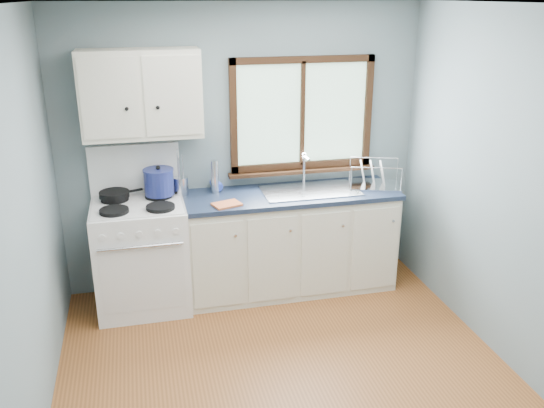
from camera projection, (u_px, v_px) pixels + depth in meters
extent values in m
cube|color=brown|center=(296.00, 396.00, 3.90)|extent=(3.20, 3.60, 0.02)
cube|color=white|center=(302.00, 2.00, 3.03)|extent=(3.20, 3.60, 0.02)
cube|color=slate|center=(243.00, 149.00, 5.12)|extent=(3.20, 0.02, 2.50)
cube|color=slate|center=(13.00, 249.00, 3.11)|extent=(0.02, 3.60, 2.50)
cube|color=slate|center=(532.00, 202.00, 3.82)|extent=(0.02, 3.60, 2.50)
cube|color=white|center=(142.00, 256.00, 4.87)|extent=(0.76, 0.65, 0.92)
cube|color=white|center=(135.00, 169.00, 4.91)|extent=(0.76, 0.05, 0.44)
cube|color=silver|center=(137.00, 205.00, 4.71)|extent=(0.72, 0.59, 0.01)
cylinder|color=black|center=(114.00, 211.00, 4.53)|extent=(0.23, 0.23, 0.03)
cylinder|color=black|center=(160.00, 207.00, 4.60)|extent=(0.23, 0.23, 0.03)
cylinder|color=black|center=(115.00, 198.00, 4.80)|extent=(0.23, 0.23, 0.03)
cylinder|color=black|center=(159.00, 195.00, 4.88)|extent=(0.23, 0.23, 0.03)
cylinder|color=silver|center=(141.00, 247.00, 4.47)|extent=(0.66, 0.02, 0.02)
cube|color=silver|center=(143.00, 280.00, 4.59)|extent=(0.66, 0.01, 0.55)
cube|color=silver|center=(290.00, 243.00, 5.18)|extent=(1.85, 0.60, 0.88)
cube|color=black|center=(289.00, 281.00, 5.34)|extent=(1.85, 0.54, 0.08)
cube|color=#141F32|center=(290.00, 195.00, 5.02)|extent=(1.89, 0.64, 0.04)
cube|color=silver|center=(310.00, 191.00, 5.06)|extent=(0.84, 0.46, 0.01)
cube|color=silver|center=(288.00, 200.00, 5.04)|extent=(0.36, 0.40, 0.14)
cube|color=silver|center=(331.00, 197.00, 5.12)|extent=(0.36, 0.40, 0.14)
cylinder|color=silver|center=(304.00, 169.00, 5.19)|extent=(0.02, 0.02, 0.28)
cylinder|color=silver|center=(306.00, 158.00, 5.08)|extent=(0.02, 0.16, 0.02)
sphere|color=silver|center=(304.00, 154.00, 5.14)|extent=(0.04, 0.04, 0.04)
cube|color=#9EC6A8|center=(302.00, 114.00, 5.11)|extent=(1.22, 0.01, 0.92)
cube|color=#321B0D|center=(303.00, 60.00, 4.93)|extent=(1.30, 0.05, 0.06)
cube|color=#321B0D|center=(301.00, 165.00, 5.26)|extent=(1.30, 0.05, 0.06)
cube|color=#321B0D|center=(233.00, 117.00, 4.96)|extent=(0.06, 0.05, 1.00)
cube|color=#321B0D|center=(368.00, 111.00, 5.23)|extent=(0.06, 0.05, 1.00)
cube|color=#321B0D|center=(302.00, 114.00, 5.10)|extent=(0.03, 0.05, 0.92)
cube|color=#321B0D|center=(302.00, 171.00, 5.25)|extent=(1.36, 0.10, 0.03)
cube|color=silver|center=(141.00, 94.00, 4.58)|extent=(0.95, 0.32, 0.70)
cube|color=silver|center=(110.00, 99.00, 4.38)|extent=(0.44, 0.01, 0.62)
cube|color=silver|center=(173.00, 96.00, 4.48)|extent=(0.44, 0.01, 0.62)
sphere|color=black|center=(127.00, 109.00, 4.42)|extent=(0.03, 0.03, 0.03)
sphere|color=black|center=(158.00, 108.00, 4.47)|extent=(0.03, 0.03, 0.03)
cylinder|color=black|center=(114.00, 194.00, 4.78)|extent=(0.32, 0.32, 0.05)
cube|color=black|center=(135.00, 190.00, 4.87)|extent=(0.14, 0.07, 0.01)
cylinder|color=navy|center=(159.00, 182.00, 4.82)|extent=(0.30, 0.30, 0.21)
cylinder|color=navy|center=(158.00, 170.00, 4.78)|extent=(0.31, 0.31, 0.01)
sphere|color=black|center=(158.00, 168.00, 4.78)|extent=(0.05, 0.05, 0.04)
cylinder|color=silver|center=(181.00, 186.00, 4.94)|extent=(0.16, 0.16, 0.16)
cylinder|color=silver|center=(183.00, 168.00, 4.89)|extent=(0.01, 0.01, 0.23)
cylinder|color=silver|center=(178.00, 165.00, 4.89)|extent=(0.01, 0.01, 0.27)
cylinder|color=silver|center=(179.00, 170.00, 4.87)|extent=(0.01, 0.01, 0.21)
cylinder|color=silver|center=(215.00, 177.00, 4.97)|extent=(0.09, 0.09, 0.29)
imported|color=#2840AC|center=(218.00, 179.00, 4.97)|extent=(0.10, 0.10, 0.24)
cube|color=#CA6234|center=(227.00, 204.00, 4.71)|extent=(0.26, 0.22, 0.02)
cube|color=silver|center=(374.00, 185.00, 5.19)|extent=(0.54, 0.48, 0.02)
cylinder|color=silver|center=(351.00, 179.00, 5.03)|extent=(0.01, 0.01, 0.22)
cylinder|color=silver|center=(401.00, 180.00, 4.99)|extent=(0.01, 0.01, 0.22)
cylinder|color=silver|center=(350.00, 168.00, 5.33)|extent=(0.01, 0.01, 0.22)
cylinder|color=silver|center=(397.00, 170.00, 5.29)|extent=(0.01, 0.01, 0.22)
cylinder|color=silver|center=(377.00, 168.00, 4.97)|extent=(0.41, 0.15, 0.01)
cylinder|color=silver|center=(374.00, 158.00, 5.27)|extent=(0.41, 0.15, 0.01)
cylinder|color=white|center=(363.00, 173.00, 5.17)|extent=(0.14, 0.25, 0.24)
cylinder|color=white|center=(372.00, 173.00, 5.16)|extent=(0.14, 0.25, 0.24)
cylinder|color=white|center=(382.00, 173.00, 5.15)|extent=(0.14, 0.25, 0.24)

